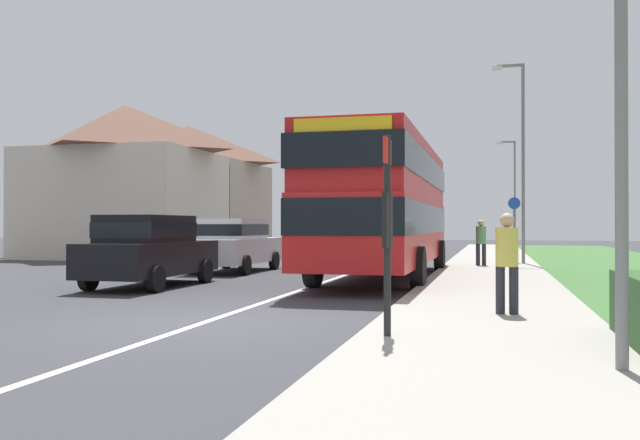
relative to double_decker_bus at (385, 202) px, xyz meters
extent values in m
plane|color=#38383D|center=(-1.35, -9.09, -2.14)|extent=(120.00, 120.00, 0.00)
cube|color=silver|center=(-1.35, -1.09, -2.14)|extent=(0.14, 60.00, 0.01)
cube|color=#9E998E|center=(2.85, -3.09, -2.08)|extent=(3.20, 68.00, 0.12)
cube|color=red|center=(0.00, 0.00, -0.82)|extent=(2.50, 11.03, 1.65)
cube|color=red|center=(0.00, 0.00, 0.78)|extent=(2.45, 10.81, 1.55)
cube|color=black|center=(0.00, 0.00, -0.49)|extent=(2.52, 11.08, 0.76)
cube|color=black|center=(0.00, 0.00, 0.86)|extent=(2.52, 11.08, 0.72)
cube|color=gold|center=(0.00, -5.46, 1.28)|extent=(2.00, 0.08, 0.44)
cylinder|color=black|center=(-1.25, 3.42, -1.64)|extent=(0.30, 1.00, 1.00)
cylinder|color=black|center=(1.25, 3.42, -1.64)|extent=(0.30, 1.00, 1.00)
cylinder|color=black|center=(-1.25, -3.03, -1.64)|extent=(0.30, 1.00, 1.00)
cylinder|color=black|center=(1.25, -3.03, -1.64)|extent=(0.30, 1.00, 1.00)
cube|color=black|center=(-5.10, -3.84, -1.45)|extent=(1.70, 4.25, 0.78)
cube|color=black|center=(-5.10, -4.05, -0.74)|extent=(1.50, 2.34, 0.64)
cube|color=black|center=(-5.10, -4.05, -0.77)|extent=(1.53, 2.36, 0.36)
cylinder|color=black|center=(-5.93, -2.52, -1.84)|extent=(0.20, 0.60, 0.60)
cylinder|color=black|center=(-4.26, -2.52, -1.84)|extent=(0.20, 0.60, 0.60)
cylinder|color=black|center=(-5.93, -5.15, -1.84)|extent=(0.20, 0.60, 0.60)
cylinder|color=black|center=(-4.26, -5.15, -1.84)|extent=(0.20, 0.60, 0.60)
cube|color=silver|center=(-5.06, 1.59, -1.46)|extent=(1.75, 4.44, 0.76)
cube|color=silver|center=(-5.06, 1.36, -0.77)|extent=(1.54, 2.44, 0.62)
cube|color=black|center=(-5.06, 1.36, -0.80)|extent=(1.58, 2.46, 0.35)
cylinder|color=black|center=(-5.92, 2.96, -1.84)|extent=(0.20, 0.60, 0.60)
cylinder|color=black|center=(-4.20, 2.96, -1.84)|extent=(0.20, 0.60, 0.60)
cylinder|color=black|center=(-5.92, 0.21, -1.84)|extent=(0.20, 0.60, 0.60)
cylinder|color=black|center=(-4.20, 0.21, -1.84)|extent=(0.20, 0.60, 0.60)
cylinder|color=#23232D|center=(3.02, -7.87, -1.72)|extent=(0.14, 0.14, 0.85)
cylinder|color=#23232D|center=(3.22, -7.87, -1.72)|extent=(0.14, 0.14, 0.85)
cylinder|color=#D1C14C|center=(3.12, -7.87, -0.99)|extent=(0.34, 0.34, 0.60)
sphere|color=tan|center=(3.12, -7.87, -0.58)|extent=(0.22, 0.22, 0.22)
cylinder|color=#23232D|center=(2.42, 4.96, -1.72)|extent=(0.14, 0.14, 0.85)
cylinder|color=#23232D|center=(2.62, 4.96, -1.72)|extent=(0.14, 0.14, 0.85)
cylinder|color=#518C56|center=(2.52, 4.96, -0.99)|extent=(0.34, 0.34, 0.60)
sphere|color=tan|center=(2.52, 4.96, -0.58)|extent=(0.22, 0.22, 0.22)
cylinder|color=black|center=(1.65, -10.36, -0.84)|extent=(0.09, 0.09, 2.60)
cube|color=red|center=(1.65, -10.36, 0.26)|extent=(0.04, 0.44, 0.32)
cube|color=black|center=(1.65, -10.34, -0.59)|extent=(0.06, 0.52, 0.68)
cylinder|color=slate|center=(3.68, 7.36, -1.09)|extent=(0.08, 0.08, 2.10)
cylinder|color=blue|center=(3.68, 7.36, 0.16)|extent=(0.44, 0.03, 0.44)
cylinder|color=slate|center=(4.09, -11.75, 1.32)|extent=(0.12, 0.12, 6.92)
cylinder|color=slate|center=(3.98, 6.75, 1.52)|extent=(0.12, 0.12, 7.32)
cube|color=slate|center=(3.53, 6.75, 5.13)|extent=(0.90, 0.10, 0.10)
cube|color=silver|center=(3.08, 6.75, 5.06)|extent=(0.36, 0.20, 0.14)
cylinder|color=slate|center=(4.24, 25.10, 1.23)|extent=(0.12, 0.12, 6.74)
cube|color=slate|center=(3.79, 25.10, 4.55)|extent=(0.90, 0.10, 0.10)
cube|color=silver|center=(3.34, 25.10, 4.48)|extent=(0.36, 0.20, 0.14)
cube|color=beige|center=(-13.59, 9.36, 0.29)|extent=(7.69, 6.59, 4.87)
pyramid|color=brown|center=(-13.59, 9.36, 3.82)|extent=(7.69, 6.59, 2.19)
cube|color=tan|center=(-13.59, 16.09, 0.29)|extent=(7.69, 6.59, 4.87)
pyramid|color=brown|center=(-13.59, 16.09, 3.82)|extent=(7.69, 6.59, 2.19)
camera|label=1|loc=(2.91, -18.63, -0.66)|focal=37.97mm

